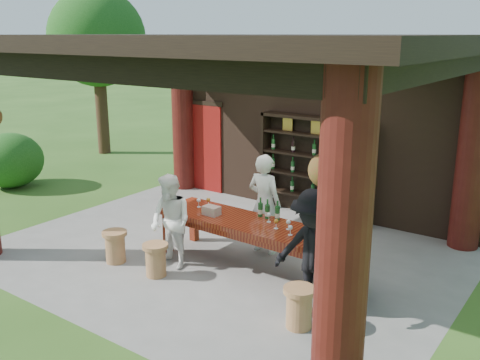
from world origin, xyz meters
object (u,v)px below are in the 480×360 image
Objects in this scene: stool_near_right at (299,306)px; stool_near_left at (156,259)px; stool_far_left at (115,246)px; guest_man at (313,254)px; guest_woman at (171,222)px; napkin_basket at (211,211)px; wine_shelf at (314,167)px; host at (264,204)px; tasting_table at (254,230)px.

stool_near_left is at bearing 179.22° from stool_near_right.
stool_near_left is at bearing 0.82° from stool_far_left.
stool_near_left is 2.52m from guest_man.
napkin_basket is at bearing 68.92° from guest_woman.
stool_far_left is 1.99× the size of napkin_basket.
stool_near_right is 0.68m from guest_man.
wine_shelf reaches higher than guest_woman.
wine_shelf is 4.38× the size of stool_far_left.
stool_far_left is at bearing -111.15° from wine_shelf.
guest_woman is at bearing -100.65° from wine_shelf.
guest_man reaches higher than stool_far_left.
wine_shelf is 4.49× the size of stool_near_left.
wine_shelf is 1.37× the size of host.
tasting_table is 6.23× the size of stool_near_right.
guest_woman is at bearing -120.02° from napkin_basket.
wine_shelf is 8.71× the size of napkin_basket.
tasting_table is 2.24m from stool_far_left.
guest_woman is (-0.84, -1.34, -0.10)m from host.
tasting_table reaches higher than stool_near_right.
guest_man is at bearing 140.75° from host.
guest_woman is (-2.50, 0.43, 0.45)m from stool_near_right.
host is at bearing 65.12° from stool_near_left.
guest_man is 6.45× the size of napkin_basket.
stool_near_right is 0.32× the size of guest_man.
host reaches higher than stool_near_right.
stool_near_left is 1.16m from napkin_basket.
stool_far_left is 0.35× the size of guest_woman.
guest_man reaches higher than stool_near_right.
guest_woman is (0.83, 0.41, 0.46)m from stool_far_left.
stool_far_left is at bearing 179.64° from stool_near_right.
guest_man is (1.38, -0.72, 0.21)m from tasting_table.
stool_near_right is 2.04× the size of napkin_basket.
guest_man is (-0.03, 0.38, 0.56)m from stool_near_right.
wine_shelf is 4.32m from stool_near_right.
stool_near_right is at bearing -64.02° from wine_shelf.
wine_shelf reaches higher than tasting_table.
stool_far_left is at bearing -150.61° from tasting_table.
guest_man is at bearing 94.99° from stool_near_right.
guest_man is at bearing -61.99° from wine_shelf.
stool_near_right is 0.36× the size of guest_woman.
wine_shelf is 2.08m from host.
stool_near_left is 0.87m from stool_far_left.
napkin_basket is (0.34, 0.58, 0.09)m from guest_woman.
wine_shelf is at bearing 68.85° from stool_far_left.
napkin_basket is (-0.51, -0.75, -0.01)m from host.
stool_near_left is 1.99m from host.
guest_man reaches higher than host.
napkin_basket is at bearing 40.21° from stool_far_left.
stool_near_left is at bearing 66.12° from host.
host is (-1.66, 1.76, 0.55)m from stool_near_right.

